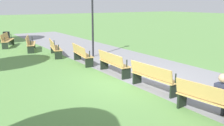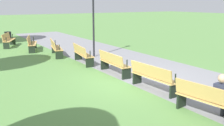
% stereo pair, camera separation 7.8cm
% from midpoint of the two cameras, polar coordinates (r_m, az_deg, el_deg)
% --- Properties ---
extents(ground_plane, '(120.00, 120.00, 0.00)m').
position_cam_midpoint_polar(ground_plane, '(10.01, 4.74, -3.85)').
color(ground_plane, '#5B8C47').
extents(path_paving, '(36.50, 4.09, 0.01)m').
position_cam_midpoint_polar(path_paving, '(11.08, 11.92, -2.43)').
color(path_paving, gray).
rests_on(path_paving, ground).
extents(bench_0, '(1.93, 1.20, 0.89)m').
position_cam_midpoint_polar(bench_0, '(18.89, -21.19, 4.68)').
color(bench_0, tan).
rests_on(bench_0, ground).
extents(bench_1, '(1.95, 1.05, 0.89)m').
position_cam_midpoint_polar(bench_1, '(16.87, -16.75, 4.12)').
color(bench_1, tan).
rests_on(bench_1, ground).
extents(bench_2, '(1.95, 0.89, 0.89)m').
position_cam_midpoint_polar(bench_2, '(14.83, -11.84, 3.27)').
color(bench_2, tan).
rests_on(bench_2, ground).
extents(bench_3, '(1.94, 0.73, 0.89)m').
position_cam_midpoint_polar(bench_3, '(12.81, -6.21, 1.99)').
color(bench_3, tan).
rests_on(bench_3, ground).
extents(bench_4, '(1.92, 0.56, 0.89)m').
position_cam_midpoint_polar(bench_4, '(10.81, 0.50, 0.07)').
color(bench_4, tan).
rests_on(bench_4, ground).
extents(bench_5, '(1.92, 0.56, 0.89)m').
position_cam_midpoint_polar(bench_5, '(8.90, 8.99, -2.89)').
color(bench_5, tan).
rests_on(bench_5, ground).
extents(bench_6, '(1.94, 0.73, 0.89)m').
position_cam_midpoint_polar(bench_6, '(7.14, 20.53, -7.52)').
color(bench_6, tan).
rests_on(bench_6, ground).
extents(person_seated, '(0.38, 0.55, 1.20)m').
position_cam_midpoint_polar(person_seated, '(7.11, 22.82, -6.45)').
color(person_seated, '#2D3347').
rests_on(person_seated, ground).
extents(lamp_post, '(0.32, 0.32, 3.67)m').
position_cam_midpoint_polar(lamp_post, '(14.22, -3.87, 11.64)').
color(lamp_post, black).
rests_on(lamp_post, ground).
extents(trash_bin, '(0.47, 0.47, 0.82)m').
position_cam_midpoint_polar(trash_bin, '(20.77, -21.22, 5.14)').
color(trash_bin, black).
rests_on(trash_bin, ground).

